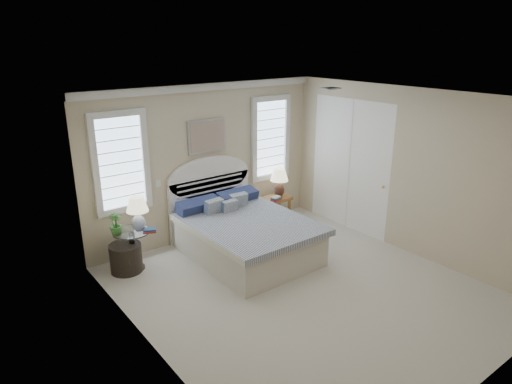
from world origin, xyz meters
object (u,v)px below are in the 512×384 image
object	(u,v)px
bed	(242,232)
side_table_left	(133,246)
lamp_left	(138,210)
nightstand_right	(276,204)
lamp_right	(279,180)
floor_pot	(126,258)

from	to	relation	value
bed	side_table_left	size ratio (longest dim) A/B	3.61
bed	side_table_left	bearing A→B (deg)	160.26
lamp_left	bed	bearing A→B (deg)	-19.88
bed	nightstand_right	bearing A→B (deg)	28.03
side_table_left	lamp_left	xyz separation A→B (m)	(0.11, -0.04, 0.57)
bed	side_table_left	world-z (taller)	bed
bed	lamp_right	bearing A→B (deg)	26.56
floor_pot	lamp_left	distance (m)	0.78
bed	lamp_right	size ratio (longest dim) A/B	4.10
nightstand_right	floor_pot	distance (m)	3.08
nightstand_right	lamp_right	size ratio (longest dim) A/B	0.95
floor_pot	lamp_left	bearing A→B (deg)	-8.83
lamp_left	nightstand_right	bearing A→B (deg)	2.77
nightstand_right	lamp_right	distance (m)	0.49
bed	lamp_right	world-z (taller)	bed
side_table_left	lamp_right	size ratio (longest dim) A/B	1.13
floor_pot	lamp_right	distance (m)	3.19
lamp_right	side_table_left	bearing A→B (deg)	-178.43
bed	lamp_right	distance (m)	1.58
bed	floor_pot	bearing A→B (deg)	161.52
side_table_left	floor_pot	bearing A→B (deg)	-179.77
lamp_right	bed	bearing A→B (deg)	-153.44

